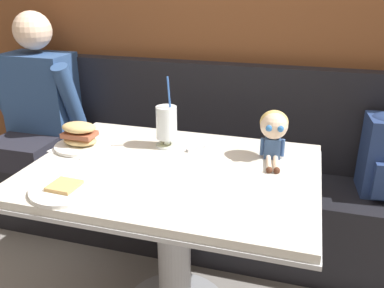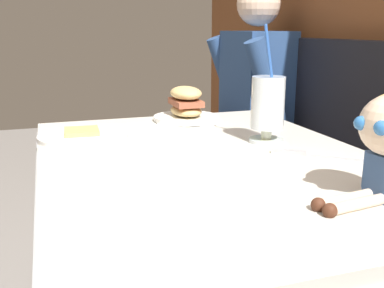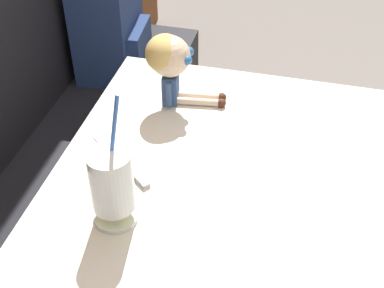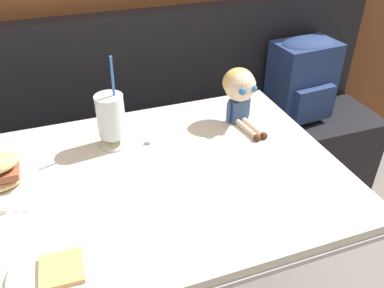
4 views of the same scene
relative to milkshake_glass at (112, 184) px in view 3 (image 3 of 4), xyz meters
name	(u,v)px [view 3 (image 3 of 4)]	position (x,y,z in m)	size (l,w,h in m)	color
booth_bench	(2,264)	(0.09, 0.43, -0.51)	(2.60, 0.48, 1.00)	black
diner_table	(214,259)	(0.09, -0.20, -0.30)	(1.11, 0.81, 0.74)	silver
milkshake_glass	(112,184)	(0.00, 0.00, 0.00)	(0.10, 0.10, 0.31)	silver
butter_knife	(130,169)	(0.15, 0.02, -0.10)	(0.16, 0.19, 0.01)	silver
seated_doll	(170,60)	(0.45, 0.00, 0.03)	(0.13, 0.23, 0.20)	#385689
backpack	(109,21)	(1.00, 0.40, -0.18)	(0.31, 0.26, 0.41)	navy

